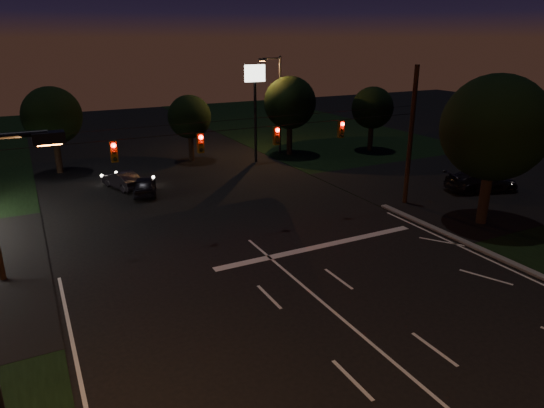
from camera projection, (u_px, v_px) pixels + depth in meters
ground at (438, 400)px, 14.89m from camera, size 140.00×140.00×0.00m
cross_street_right at (476, 184)px, 36.99m from camera, size 20.00×16.00×0.02m
stop_bar at (320, 246)px, 25.86m from camera, size 12.00×0.50×0.01m
utility_pole_right at (404, 203)px, 32.69m from camera, size 0.30×0.30×9.00m
utility_pole_left at (3, 280)px, 22.33m from camera, size 0.28×0.28×8.00m
signal_span at (240, 138)px, 25.69m from camera, size 24.00×0.40×1.56m
pole_sign_right at (255, 91)px, 41.55m from camera, size 1.80×0.30×8.40m
street_light_right_far at (277, 98)px, 44.96m from camera, size 2.20×0.35×9.00m
tree_right_near at (493, 129)px, 27.44m from camera, size 6.00×6.00×8.76m
tree_far_b at (52, 116)px, 38.65m from camera, size 4.60×4.60×6.98m
tree_far_c at (189, 117)px, 42.77m from camera, size 3.80×3.80×5.86m
tree_far_d at (289, 103)px, 44.70m from camera, size 4.80×4.80×7.30m
tree_far_e at (372, 108)px, 46.69m from camera, size 4.00×4.00×6.18m
car_oncoming_a at (145, 186)px, 34.24m from camera, size 2.47×4.15×1.32m
car_oncoming_b at (122, 180)px, 35.68m from camera, size 2.49×4.09×1.27m
car_cross at (482, 181)px, 34.89m from camera, size 5.66×3.60×1.53m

